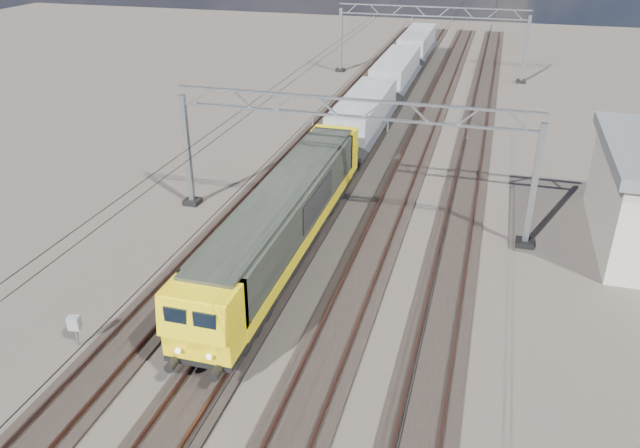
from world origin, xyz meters
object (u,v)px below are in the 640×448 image
(locomotive, at_px, (286,216))
(hopper_wagon_third, at_px, (417,45))
(catenary_gantry_mid, at_px, (349,157))
(trackside_cabinet, at_px, (74,324))
(catenary_gantry_far, at_px, (430,39))
(hopper_wagon_lead, at_px, (363,116))
(hopper_wagon_mid, at_px, (396,73))

(locomotive, distance_m, hopper_wagon_third, 46.10)
(catenary_gantry_mid, distance_m, trackside_cabinet, 15.97)
(catenary_gantry_mid, xyz_separation_m, locomotive, (-2.00, -4.65, -1.58))
(trackside_cabinet, bearing_deg, locomotive, 45.85)
(trackside_cabinet, bearing_deg, catenary_gantry_mid, 48.98)
(catenary_gantry_far, xyz_separation_m, trackside_cabinet, (-7.83, -49.62, -2.87))
(hopper_wagon_lead, relative_size, trackside_cabinet, 9.55)
(trackside_cabinet, bearing_deg, hopper_wagon_third, 72.82)
(catenary_gantry_far, xyz_separation_m, hopper_wagon_third, (-2.00, 5.44, -1.67))
(locomotive, xyz_separation_m, trackside_cabinet, (-5.83, -8.97, -1.29))
(hopper_wagon_lead, distance_m, hopper_wagon_third, 28.40)
(catenary_gantry_mid, bearing_deg, hopper_wagon_mid, 94.20)
(catenary_gantry_mid, height_order, locomotive, catenary_gantry_mid)
(hopper_wagon_lead, height_order, hopper_wagon_mid, same)
(catenary_gantry_mid, height_order, catenary_gantry_far, same)
(catenary_gantry_mid, relative_size, hopper_wagon_mid, 1.53)
(hopper_wagon_lead, relative_size, hopper_wagon_third, 1.00)
(hopper_wagon_mid, height_order, hopper_wagon_third, same)
(catenary_gantry_mid, bearing_deg, hopper_wagon_lead, 98.72)
(catenary_gantry_mid, bearing_deg, trackside_cabinet, -119.88)
(catenary_gantry_far, distance_m, locomotive, 40.73)
(catenary_gantry_mid, xyz_separation_m, trackside_cabinet, (-7.83, -13.62, -2.87))
(catenary_gantry_mid, height_order, trackside_cabinet, catenary_gantry_mid)
(catenary_gantry_mid, relative_size, locomotive, 0.94)
(catenary_gantry_mid, distance_m, hopper_wagon_third, 41.52)
(catenary_gantry_mid, xyz_separation_m, hopper_wagon_lead, (-2.00, 13.04, -1.67))
(catenary_gantry_far, relative_size, trackside_cabinet, 14.63)
(hopper_wagon_third, distance_m, trackside_cabinet, 55.38)
(catenary_gantry_far, relative_size, hopper_wagon_lead, 1.53)
(hopper_wagon_lead, relative_size, hopper_wagon_mid, 1.00)
(catenary_gantry_far, bearing_deg, hopper_wagon_lead, -94.98)
(locomotive, xyz_separation_m, hopper_wagon_lead, (-0.00, 17.70, -0.09))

